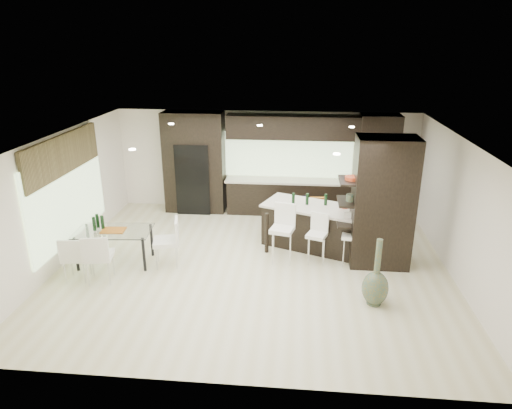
# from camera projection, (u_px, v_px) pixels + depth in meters

# --- Properties ---
(ground) EXTENTS (8.00, 8.00, 0.00)m
(ground) POSITION_uv_depth(u_px,v_px,m) (253.00, 266.00, 9.56)
(ground) COLOR beige
(ground) RESTS_ON ground
(back_wall) EXTENTS (8.00, 0.02, 2.70)m
(back_wall) POSITION_uv_depth(u_px,v_px,m) (266.00, 161.00, 12.37)
(back_wall) COLOR white
(back_wall) RESTS_ON ground
(left_wall) EXTENTS (0.02, 7.00, 2.70)m
(left_wall) POSITION_uv_depth(u_px,v_px,m) (62.00, 199.00, 9.45)
(left_wall) COLOR white
(left_wall) RESTS_ON ground
(right_wall) EXTENTS (0.02, 7.00, 2.70)m
(right_wall) POSITION_uv_depth(u_px,v_px,m) (460.00, 212.00, 8.74)
(right_wall) COLOR white
(right_wall) RESTS_ON ground
(ceiling) EXTENTS (8.00, 7.00, 0.02)m
(ceiling) POSITION_uv_depth(u_px,v_px,m) (253.00, 139.00, 8.63)
(ceiling) COLOR white
(ceiling) RESTS_ON ground
(window_left) EXTENTS (0.04, 3.20, 1.90)m
(window_left) POSITION_uv_depth(u_px,v_px,m) (68.00, 196.00, 9.63)
(window_left) COLOR #B2D199
(window_left) RESTS_ON left_wall
(window_back) EXTENTS (3.40, 0.04, 1.20)m
(window_back) POSITION_uv_depth(u_px,v_px,m) (288.00, 155.00, 12.21)
(window_back) COLOR #B2D199
(window_back) RESTS_ON back_wall
(stone_accent) EXTENTS (0.08, 3.00, 0.80)m
(stone_accent) POSITION_uv_depth(u_px,v_px,m) (63.00, 155.00, 9.32)
(stone_accent) COLOR brown
(stone_accent) RESTS_ON left_wall
(ceiling_spots) EXTENTS (4.00, 3.00, 0.02)m
(ceiling_spots) POSITION_uv_depth(u_px,v_px,m) (254.00, 137.00, 8.87)
(ceiling_spots) COLOR white
(ceiling_spots) RESTS_ON ceiling
(back_cabinetry) EXTENTS (6.80, 0.68, 2.70)m
(back_cabinetry) POSITION_uv_depth(u_px,v_px,m) (284.00, 165.00, 12.01)
(back_cabinetry) COLOR black
(back_cabinetry) RESTS_ON ground
(refrigerator) EXTENTS (0.90, 0.68, 1.90)m
(refrigerator) POSITION_uv_depth(u_px,v_px,m) (195.00, 177.00, 12.32)
(refrigerator) COLOR black
(refrigerator) RESTS_ON ground
(partition_column) EXTENTS (1.20, 0.80, 2.70)m
(partition_column) POSITION_uv_depth(u_px,v_px,m) (383.00, 203.00, 9.24)
(partition_column) COLOR black
(partition_column) RESTS_ON ground
(kitchen_island) EXTENTS (2.55, 1.80, 0.98)m
(kitchen_island) POSITION_uv_depth(u_px,v_px,m) (315.00, 227.00, 10.29)
(kitchen_island) COLOR black
(kitchen_island) RESTS_ON ground
(stool_left) EXTENTS (0.55, 0.55, 1.02)m
(stool_left) POSITION_uv_depth(u_px,v_px,m) (282.00, 240.00, 9.57)
(stool_left) COLOR white
(stool_left) RESTS_ON ground
(stool_mid) EXTENTS (0.49, 0.49, 0.86)m
(stool_mid) POSITION_uv_depth(u_px,v_px,m) (316.00, 244.00, 9.56)
(stool_mid) COLOR white
(stool_mid) RESTS_ON ground
(stool_right) EXTENTS (0.45, 0.45, 0.89)m
(stool_right) POSITION_uv_depth(u_px,v_px,m) (351.00, 245.00, 9.49)
(stool_right) COLOR white
(stool_right) RESTS_ON ground
(bench) EXTENTS (1.37, 0.63, 0.51)m
(bench) POSITION_uv_depth(u_px,v_px,m) (310.00, 223.00, 11.08)
(bench) COLOR black
(bench) RESTS_ON ground
(floor_vase) EXTENTS (0.52, 0.52, 1.27)m
(floor_vase) POSITION_uv_depth(u_px,v_px,m) (377.00, 272.00, 7.98)
(floor_vase) COLOR #46543C
(floor_vase) RESTS_ON ground
(dining_table) EXTENTS (1.60, 0.99, 0.74)m
(dining_table) POSITION_uv_depth(u_px,v_px,m) (115.00, 247.00, 9.56)
(dining_table) COLOR white
(dining_table) RESTS_ON ground
(chair_near) EXTENTS (0.60, 0.60, 0.94)m
(chair_near) POSITION_uv_depth(u_px,v_px,m) (100.00, 259.00, 8.81)
(chair_near) COLOR white
(chair_near) RESTS_ON ground
(chair_far) EXTENTS (0.52, 0.52, 0.86)m
(chair_far) POSITION_uv_depth(u_px,v_px,m) (77.00, 259.00, 8.89)
(chair_far) COLOR white
(chair_far) RESTS_ON ground
(chair_end) EXTENTS (0.61, 0.61, 0.94)m
(chair_end) POSITION_uv_depth(u_px,v_px,m) (166.00, 245.00, 9.43)
(chair_end) COLOR white
(chair_end) RESTS_ON ground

